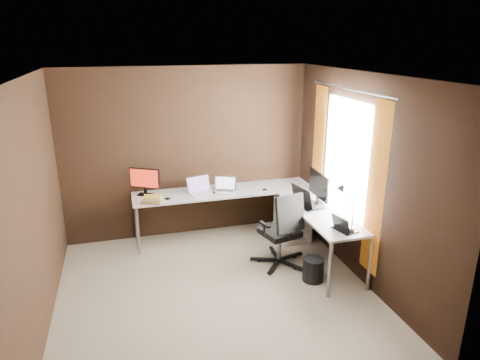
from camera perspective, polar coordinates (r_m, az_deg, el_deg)
The scene contains 15 objects.
room at distance 4.77m, azimuth 0.36°, elevation -0.91°, with size 3.60×3.60×2.50m.
desk at distance 5.99m, azimuth 2.37°, elevation -2.96°, with size 2.65×2.25×0.73m.
drawer_pedestal at distance 6.42m, azimuth 7.02°, elevation -5.23°, with size 0.42×0.50×0.60m, color silver.
monitor_left at distance 6.19m, azimuth -12.61°, elevation 0.00°, with size 0.40×0.24×0.39m.
monitor_right at distance 5.76m, azimuth 10.46°, elevation -0.85°, with size 0.14×0.55×0.45m.
laptop_white at distance 6.19m, azimuth -5.32°, elevation -1.29°, with size 0.40×0.33×0.23m.
laptop_silver at distance 6.22m, azimuth -2.05°, elevation -1.14°, with size 0.38×0.34×0.21m.
laptop_black_big at distance 5.76m, azimuth 8.80°, elevation -2.86°, with size 0.38×0.48×0.28m.
laptop_black_small at distance 5.13m, azimuth 13.61°, elevation -6.11°, with size 0.25×0.31×0.19m.
book_stack at distance 5.95m, azimuth -11.59°, elevation -2.53°, with size 0.33×0.30×0.09m.
mouse_left at distance 6.00m, azimuth -9.62°, elevation -2.46°, with size 0.09×0.06×0.03m, color black.
mouse_corner at distance 6.28m, azimuth 3.31°, elevation -1.28°, with size 0.08×0.05×0.03m, color black.
desk_lamp at distance 5.02m, azimuth 13.93°, elevation -2.97°, with size 0.18×0.21×0.55m.
office_chair at distance 5.69m, azimuth 5.48°, elevation -8.41°, with size 0.57×0.59×1.02m.
wastebasket at distance 5.45m, azimuth 9.72°, elevation -11.69°, with size 0.26×0.26×0.30m, color black.
Camera 1 is at (-0.91, -4.26, 2.84)m, focal length 32.00 mm.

